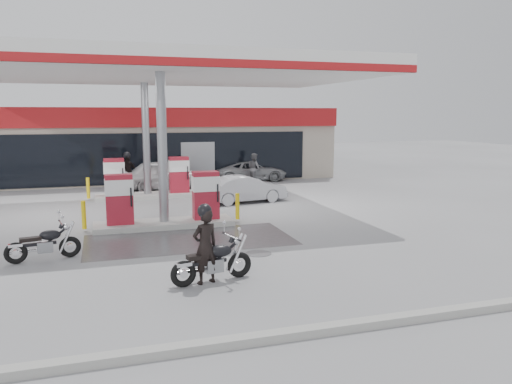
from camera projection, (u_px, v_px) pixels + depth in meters
ground at (173, 241)px, 14.58m from camera, size 90.00×90.00×0.00m
wet_patch at (190, 240)px, 14.72m from camera, size 6.00×3.00×0.00m
drain_cover at (258, 253)px, 13.27m from camera, size 0.70×0.70×0.01m
kerb at (233, 342)px, 7.96m from camera, size 28.00×0.25×0.15m
store_building at (135, 143)px, 29.31m from camera, size 22.00×8.22×4.00m
canopy at (151, 70)px, 18.48m from camera, size 16.00×10.02×5.51m
pump_island_near at (164, 205)px, 16.35m from camera, size 5.14×1.30×1.78m
pump_island_far at (147, 182)px, 22.02m from camera, size 5.14×1.30×1.78m
main_motorcycle at (213, 262)px, 10.98m from camera, size 1.92×0.74×1.00m
biker_main at (205, 246)px, 10.83m from camera, size 0.71×0.59×1.67m
parked_motorcycle at (45, 244)px, 12.60m from camera, size 1.82×0.69×0.94m
sedan_white at (166, 175)px, 24.40m from camera, size 4.39×1.99×1.46m
attendant at (254, 169)px, 26.33m from camera, size 0.73×0.88×1.64m
hatchback_silver at (246, 189)px, 20.89m from camera, size 3.59×1.73×1.13m
parked_car_right at (251, 171)px, 27.57m from camera, size 4.02×1.99×1.10m
biker_walking at (128, 173)px, 23.85m from camera, size 1.13×0.85×1.78m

